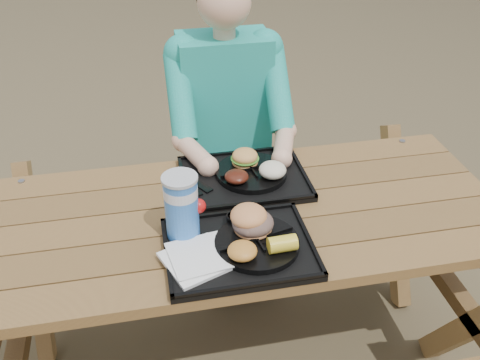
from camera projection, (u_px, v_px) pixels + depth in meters
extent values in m
plane|color=#999999|center=(240.00, 355.00, 2.23)|extent=(60.00, 60.00, 0.00)
cube|color=black|center=(239.00, 250.00, 1.63)|extent=(0.45, 0.35, 0.02)
cube|color=black|center=(244.00, 179.00, 1.95)|extent=(0.45, 0.35, 0.02)
cylinder|color=black|center=(257.00, 243.00, 1.63)|extent=(0.26, 0.26, 0.02)
cylinder|color=black|center=(251.00, 172.00, 1.95)|extent=(0.26, 0.26, 0.02)
cube|color=white|center=(196.00, 259.00, 1.57)|extent=(0.23, 0.23, 0.02)
cylinder|color=blue|center=(182.00, 208.00, 1.62)|extent=(0.10, 0.10, 0.21)
cylinder|color=black|center=(235.00, 219.00, 1.71)|extent=(0.05, 0.05, 0.03)
cylinder|color=yellow|center=(247.00, 216.00, 1.73)|extent=(0.06, 0.06, 0.03)
ellipsoid|color=gold|center=(242.00, 251.00, 1.55)|extent=(0.09, 0.09, 0.04)
cube|color=black|center=(195.00, 181.00, 1.92)|extent=(0.11, 0.16, 0.01)
ellipsoid|color=#4A190E|center=(237.00, 177.00, 1.88)|extent=(0.09, 0.09, 0.04)
ellipsoid|color=white|center=(273.00, 170.00, 1.90)|extent=(0.10, 0.10, 0.05)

